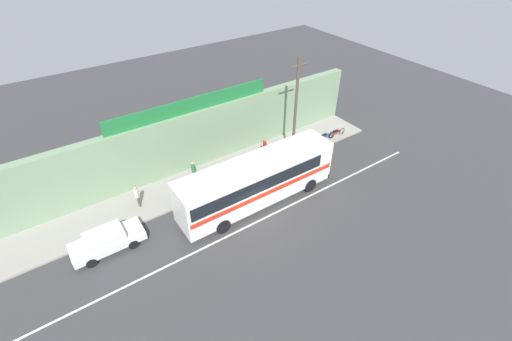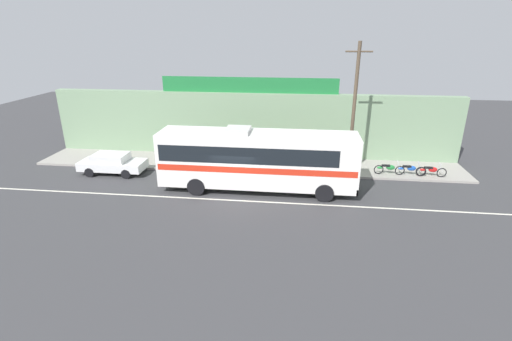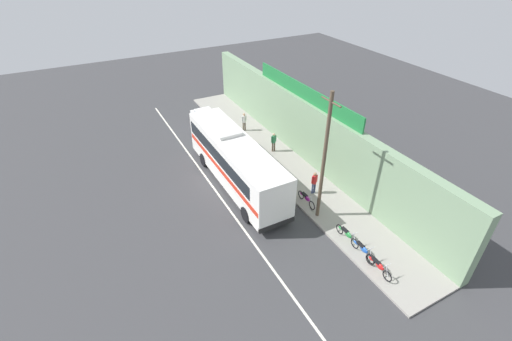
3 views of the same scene
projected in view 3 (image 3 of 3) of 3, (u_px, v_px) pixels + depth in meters
ground_plane at (219, 178)px, 26.57m from camera, size 70.00×70.00×0.00m
sidewalk_slab at (279, 160)px, 28.56m from camera, size 30.00×3.60×0.14m
storefront_facade at (303, 129)px, 28.12m from camera, size 30.00×0.70×4.80m
storefront_billboard at (305, 92)px, 26.58m from camera, size 12.84×0.12×1.10m
road_center_stripe at (209, 181)px, 26.26m from camera, size 30.00×0.14×0.01m
intercity_bus at (235, 159)px, 24.90m from camera, size 11.56×2.61×3.78m
parked_car at (206, 118)px, 33.54m from camera, size 4.31×1.82×1.37m
utility_pole at (324, 158)px, 20.52m from camera, size 1.60×0.22×8.35m
motorcycle_purple at (306, 198)px, 23.64m from camera, size 1.90×0.56×0.94m
motorcycle_green at (347, 234)px, 20.81m from camera, size 1.96×0.56×0.94m
motorcycle_blue at (378, 266)px, 18.83m from camera, size 1.89×0.56×0.94m
motorcycle_black at (363, 249)px, 19.83m from camera, size 1.93×0.56×0.94m
pedestrian_by_curb at (314, 181)px, 24.31m from camera, size 0.30×0.48×1.69m
pedestrian_far_right at (244, 121)px, 32.24m from camera, size 0.30×0.48×1.71m
pedestrian_far_left at (274, 141)px, 29.12m from camera, size 0.30×0.48×1.67m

